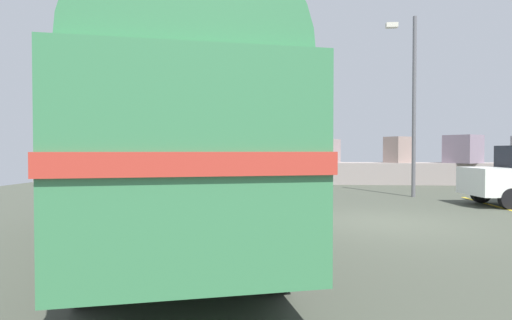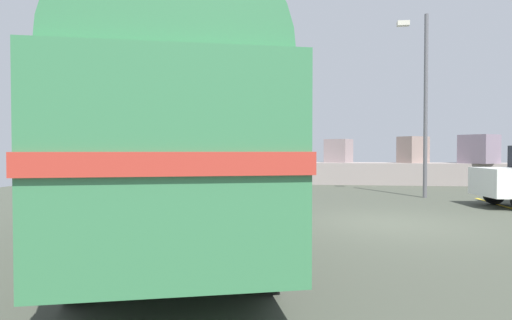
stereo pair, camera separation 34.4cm
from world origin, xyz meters
name	(u,v)px [view 2 (the right image)]	position (x,y,z in m)	size (l,w,h in m)	color
ground	(389,224)	(0.00, 0.00, 0.01)	(32.00, 26.00, 0.02)	#3F4438
breakwater	(349,170)	(0.20, 11.80, 0.74)	(31.36, 2.47, 2.48)	gray
vintage_coach	(178,133)	(-4.19, -2.76, 2.05)	(4.78, 8.91, 3.70)	black
lamp_post	(423,95)	(2.24, 5.81, 3.72)	(0.94, 0.92, 6.62)	#5B5B60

